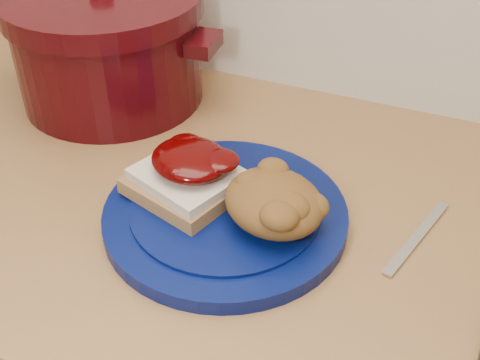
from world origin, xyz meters
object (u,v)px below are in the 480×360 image
at_px(plate, 225,215).
at_px(butter_knife, 417,237).
at_px(pepper_grinder, 142,49).
at_px(dutch_oven, 108,46).

height_order(plate, butter_knife, plate).
bearing_deg(butter_knife, pepper_grinder, 81.83).
bearing_deg(pepper_grinder, dutch_oven, -108.55).
distance_m(butter_knife, dutch_oven, 0.52).
bearing_deg(pepper_grinder, plate, -45.42).
xyz_separation_m(plate, pepper_grinder, (-0.26, 0.26, 0.05)).
distance_m(butter_knife, pepper_grinder, 0.52).
height_order(plate, dutch_oven, dutch_oven).
distance_m(dutch_oven, pepper_grinder, 0.07).
height_order(butter_knife, pepper_grinder, pepper_grinder).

